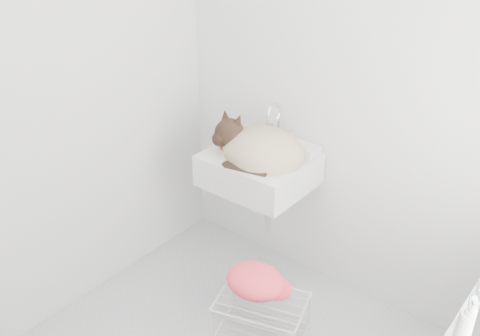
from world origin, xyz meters
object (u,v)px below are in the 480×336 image
Objects in this scene: sink at (259,155)px; bottle_b at (474,329)px; wire_rack at (261,318)px; cat at (259,150)px.

sink reaches higher than bottle_b.
bottle_b is at bearing -9.97° from wire_rack.
wire_rack is (0.35, -0.42, -0.74)m from cat.
bottle_b is (1.40, -0.62, 0.00)m from sink.
cat reaches higher than sink.
wire_rack is at bearing -51.13° from sink.
sink is 1.53m from bottle_b.
bottle_b reaches higher than wire_rack.
sink is 3.47× the size of bottle_b.
wire_rack is at bearing -47.89° from cat.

